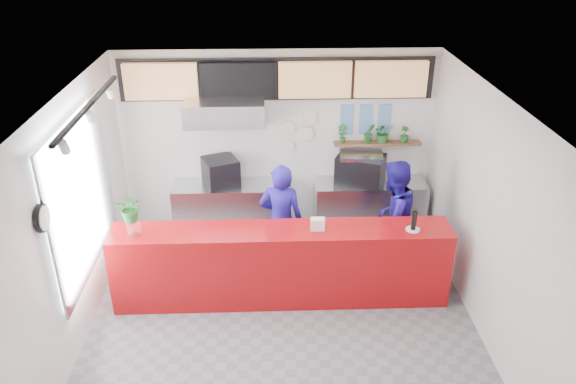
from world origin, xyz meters
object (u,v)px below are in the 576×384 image
(espresso_machine, at_px, (360,169))
(staff_right, at_px, (391,218))
(panini_oven, at_px, (221,172))
(service_counter, at_px, (281,265))
(staff_center, at_px, (281,221))
(pepper_mill, at_px, (414,220))

(espresso_machine, distance_m, staff_right, 1.22)
(panini_oven, bearing_deg, staff_right, -47.27)
(service_counter, relative_size, panini_oven, 8.98)
(service_counter, xyz_separation_m, staff_center, (0.01, 0.65, 0.32))
(espresso_machine, xyz_separation_m, pepper_mill, (0.40, -1.88, 0.11))
(staff_center, height_order, pepper_mill, staff_center)
(service_counter, bearing_deg, pepper_mill, -2.49)
(espresso_machine, height_order, staff_center, staff_center)
(panini_oven, distance_m, staff_right, 2.78)
(espresso_machine, bearing_deg, service_counter, -103.31)
(panini_oven, height_order, espresso_machine, espresso_machine)
(staff_center, distance_m, staff_right, 1.59)
(staff_center, bearing_deg, panini_oven, -40.36)
(service_counter, height_order, espresso_machine, espresso_machine)
(pepper_mill, bearing_deg, staff_right, 99.73)
(espresso_machine, relative_size, pepper_mill, 2.82)
(espresso_machine, height_order, staff_right, staff_right)
(service_counter, height_order, panini_oven, panini_oven)
(service_counter, bearing_deg, espresso_machine, 53.78)
(staff_center, distance_m, pepper_mill, 1.89)
(staff_right, relative_size, pepper_mill, 6.82)
(service_counter, distance_m, staff_center, 0.72)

